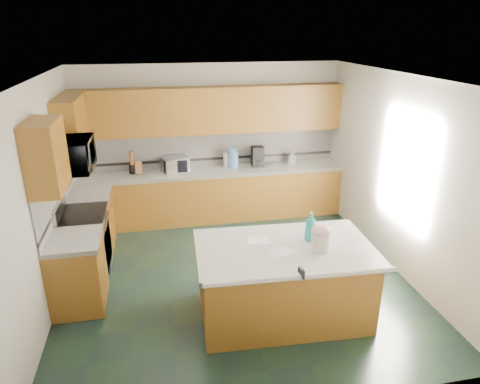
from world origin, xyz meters
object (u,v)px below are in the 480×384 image
object	(u,v)px
island_base	(283,284)
soap_bottle_island	(311,226)
knife_block	(139,167)
island_top	(285,249)
coffee_maker	(258,156)
treat_jar	(320,242)
toaster_oven	(175,164)

from	to	relation	value
island_base	soap_bottle_island	world-z (taller)	soap_bottle_island
island_base	knife_block	distance (m)	3.48
knife_block	island_base	bearing A→B (deg)	-63.09
island_base	soap_bottle_island	bearing A→B (deg)	19.20
island_top	soap_bottle_island	world-z (taller)	soap_bottle_island
soap_bottle_island	coffee_maker	distance (m)	2.92
coffee_maker	treat_jar	bearing A→B (deg)	-88.30
island_base	toaster_oven	bearing A→B (deg)	112.33
knife_block	treat_jar	bearing A→B (deg)	-59.56
island_top	coffee_maker	distance (m)	3.05
toaster_oven	soap_bottle_island	bearing A→B (deg)	-83.68
knife_block	soap_bottle_island	bearing A→B (deg)	-57.47
soap_bottle_island	knife_block	distance (m)	3.52
island_top	toaster_oven	size ratio (longest dim) A/B	4.62
treat_jar	soap_bottle_island	size ratio (longest dim) A/B	0.59
island_top	soap_bottle_island	xyz separation A→B (m)	(0.34, 0.10, 0.21)
coffee_maker	knife_block	bearing A→B (deg)	-176.41
coffee_maker	island_top	bearing A→B (deg)	-95.02
island_base	soap_bottle_island	size ratio (longest dim) A/B	5.40
soap_bottle_island	knife_block	size ratio (longest dim) A/B	1.63
island_base	treat_jar	distance (m)	0.71
island_top	toaster_oven	bearing A→B (deg)	112.33
island_base	island_top	bearing A→B (deg)	92.88
knife_block	coffee_maker	bearing A→B (deg)	-1.48
island_base	island_top	xyz separation A→B (m)	(0.00, 0.00, 0.46)
treat_jar	soap_bottle_island	distance (m)	0.27
island_base	knife_block	xyz separation A→B (m)	(-1.67, 2.99, 0.60)
island_base	soap_bottle_island	xyz separation A→B (m)	(0.34, 0.10, 0.67)
toaster_oven	island_base	bearing A→B (deg)	-89.99
island_top	coffee_maker	xyz separation A→B (m)	(0.41, 3.02, 0.21)
island_top	knife_block	distance (m)	3.43
treat_jar	toaster_oven	distance (m)	3.45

